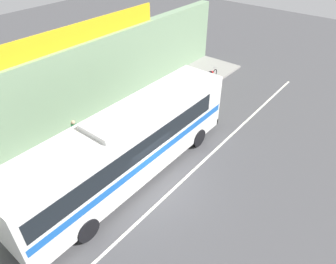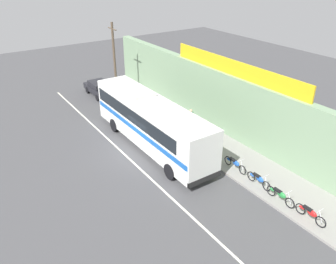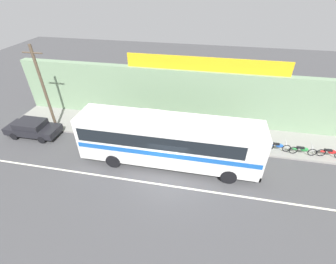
{
  "view_description": "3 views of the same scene",
  "coord_description": "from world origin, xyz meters",
  "px_view_note": "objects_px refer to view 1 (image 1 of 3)",
  "views": [
    {
      "loc": [
        -7.78,
        -7.05,
        10.86
      ],
      "look_at": [
        2.6,
        1.32,
        1.17
      ],
      "focal_mm": 32.75,
      "sensor_mm": 36.0,
      "label": 1
    },
    {
      "loc": [
        18.25,
        -9.62,
        12.35
      ],
      "look_at": [
        1.3,
        1.86,
        1.68
      ],
      "focal_mm": 35.93,
      "sensor_mm": 36.0,
      "label": 2
    },
    {
      "loc": [
        2.14,
        -10.86,
        11.31
      ],
      "look_at": [
        -0.45,
        2.41,
        1.94
      ],
      "focal_mm": 24.69,
      "sensor_mm": 36.0,
      "label": 3
    }
  ],
  "objects_px": {
    "motorcycle_red": "(198,83)",
    "pedestrian_far_left": "(75,132)",
    "motorcycle_black": "(163,103)",
    "intercity_bus": "(127,144)",
    "motorcycle_green": "(182,91)",
    "motorcycle_blue": "(211,74)"
  },
  "relations": [
    {
      "from": "motorcycle_red",
      "to": "pedestrian_far_left",
      "type": "relative_size",
      "value": 1.1
    },
    {
      "from": "intercity_bus",
      "to": "motorcycle_black",
      "type": "relative_size",
      "value": 6.3
    },
    {
      "from": "pedestrian_far_left",
      "to": "motorcycle_red",
      "type": "bearing_deg",
      "value": -7.34
    },
    {
      "from": "intercity_bus",
      "to": "motorcycle_blue",
      "type": "distance_m",
      "value": 11.93
    },
    {
      "from": "motorcycle_green",
      "to": "motorcycle_red",
      "type": "bearing_deg",
      "value": -4.37
    },
    {
      "from": "motorcycle_blue",
      "to": "pedestrian_far_left",
      "type": "relative_size",
      "value": 1.05
    },
    {
      "from": "motorcycle_green",
      "to": "motorcycle_black",
      "type": "height_order",
      "value": "same"
    },
    {
      "from": "intercity_bus",
      "to": "motorcycle_green",
      "type": "height_order",
      "value": "intercity_bus"
    },
    {
      "from": "motorcycle_black",
      "to": "pedestrian_far_left",
      "type": "relative_size",
      "value": 1.12
    },
    {
      "from": "motorcycle_green",
      "to": "motorcycle_black",
      "type": "distance_m",
      "value": 2.07
    },
    {
      "from": "motorcycle_black",
      "to": "pedestrian_far_left",
      "type": "distance_m",
      "value": 6.22
    },
    {
      "from": "motorcycle_blue",
      "to": "intercity_bus",
      "type": "bearing_deg",
      "value": -167.04
    },
    {
      "from": "motorcycle_red",
      "to": "motorcycle_black",
      "type": "bearing_deg",
      "value": 177.14
    },
    {
      "from": "motorcycle_red",
      "to": "pedestrian_far_left",
      "type": "distance_m",
      "value": 9.96
    },
    {
      "from": "motorcycle_black",
      "to": "motorcycle_red",
      "type": "height_order",
      "value": "same"
    },
    {
      "from": "motorcycle_black",
      "to": "pedestrian_far_left",
      "type": "height_order",
      "value": "pedestrian_far_left"
    },
    {
      "from": "motorcycle_green",
      "to": "motorcycle_red",
      "type": "distance_m",
      "value": 1.7
    },
    {
      "from": "intercity_bus",
      "to": "pedestrian_far_left",
      "type": "relative_size",
      "value": 7.04
    },
    {
      "from": "intercity_bus",
      "to": "motorcycle_green",
      "type": "xyz_separation_m",
      "value": [
        7.95,
        2.71,
        -1.5
      ]
    },
    {
      "from": "motorcycle_blue",
      "to": "pedestrian_far_left",
      "type": "xyz_separation_m",
      "value": [
        -11.75,
        1.19,
        0.59
      ]
    },
    {
      "from": "intercity_bus",
      "to": "motorcycle_red",
      "type": "relative_size",
      "value": 6.39
    },
    {
      "from": "intercity_bus",
      "to": "motorcycle_red",
      "type": "xyz_separation_m",
      "value": [
        9.65,
        2.58,
        -1.5
      ]
    }
  ]
}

